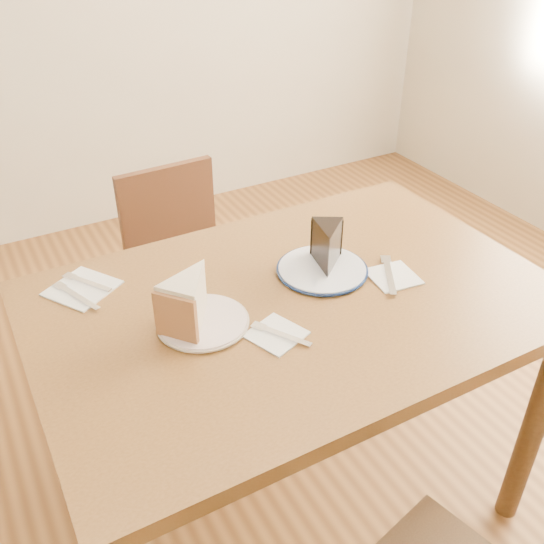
{
  "coord_description": "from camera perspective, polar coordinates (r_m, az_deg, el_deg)",
  "views": [
    {
      "loc": [
        -0.6,
        -0.98,
        1.58
      ],
      "look_at": [
        -0.03,
        0.05,
        0.8
      ],
      "focal_mm": 40.0,
      "sensor_mm": 36.0,
      "label": 1
    }
  ],
  "objects": [
    {
      "name": "carrot_cake",
      "position": [
        1.31,
        -7.56,
        -2.57
      ],
      "size": [
        0.16,
        0.15,
        0.1
      ],
      "primitive_type": null,
      "rotation": [
        0.0,
        0.0,
        -0.89
      ],
      "color": "beige",
      "rests_on": "plate_cream"
    },
    {
      "name": "fork_spare",
      "position": [
        1.52,
        -16.96,
        -0.95
      ],
      "size": [
        0.09,
        0.13,
        0.0
      ],
      "primitive_type": "cube",
      "rotation": [
        0.0,
        0.0,
        0.57
      ],
      "color": "silver",
      "rests_on": "napkin_spare"
    },
    {
      "name": "chocolate_cake",
      "position": [
        1.48,
        5.24,
        2.17
      ],
      "size": [
        0.12,
        0.13,
        0.1
      ],
      "primitive_type": null,
      "rotation": [
        0.0,
        0.0,
        2.6
      ],
      "color": "black",
      "rests_on": "plate_navy"
    },
    {
      "name": "fork_cream",
      "position": [
        1.29,
        0.94,
        -5.92
      ],
      "size": [
        0.08,
        0.13,
        0.0
      ],
      "primitive_type": "cube",
      "rotation": [
        0.0,
        0.0,
        0.54
      ],
      "color": "silver",
      "rests_on": "napkin_cream"
    },
    {
      "name": "knife_navy",
      "position": [
        1.51,
        10.97,
        -0.27
      ],
      "size": [
        0.1,
        0.15,
        0.0
      ],
      "primitive_type": "cube",
      "rotation": [
        0.0,
        0.0,
        -0.55
      ],
      "color": "silver",
      "rests_on": "napkin_navy"
    },
    {
      "name": "napkin_spare",
      "position": [
        1.51,
        -17.42,
        -1.47
      ],
      "size": [
        0.19,
        0.19,
        0.0
      ],
      "primitive_type": "cube",
      "rotation": [
        0.0,
        0.0,
        0.57
      ],
      "color": "white",
      "rests_on": "table"
    },
    {
      "name": "knife_spare",
      "position": [
        1.48,
        -17.88,
        -2.18
      ],
      "size": [
        0.07,
        0.15,
        0.0
      ],
      "primitive_type": "cube",
      "rotation": [
        0.0,
        0.0,
        0.38
      ],
      "color": "silver",
      "rests_on": "napkin_spare"
    },
    {
      "name": "chair_far",
      "position": [
        2.06,
        -7.92,
        -0.35
      ],
      "size": [
        0.41,
        0.41,
        0.79
      ],
      "rotation": [
        0.0,
        0.0,
        3.19
      ],
      "color": "#3A1E11",
      "rests_on": "ground"
    },
    {
      "name": "ground",
      "position": [
        1.95,
        1.76,
        -20.54
      ],
      "size": [
        4.0,
        4.0,
        0.0
      ],
      "primitive_type": "plane",
      "color": "#543216",
      "rests_on": "ground"
    },
    {
      "name": "table",
      "position": [
        1.47,
        2.19,
        -5.47
      ],
      "size": [
        1.2,
        0.8,
        0.75
      ],
      "color": "#4D2F15",
      "rests_on": "ground"
    },
    {
      "name": "plate_cream",
      "position": [
        1.34,
        -6.54,
        -4.71
      ],
      "size": [
        0.19,
        0.19,
        0.01
      ],
      "primitive_type": "cylinder",
      "color": "silver",
      "rests_on": "table"
    },
    {
      "name": "napkin_navy",
      "position": [
        1.51,
        11.33,
        -0.42
      ],
      "size": [
        0.12,
        0.12,
        0.0
      ],
      "primitive_type": "cube",
      "rotation": [
        0.0,
        0.0,
        -0.12
      ],
      "color": "white",
      "rests_on": "table"
    },
    {
      "name": "plate_navy",
      "position": [
        1.5,
        4.74,
        0.22
      ],
      "size": [
        0.22,
        0.22,
        0.01
      ],
      "primitive_type": "cylinder",
      "color": "white",
      "rests_on": "table"
    },
    {
      "name": "napkin_cream",
      "position": [
        1.3,
        0.4,
        -5.89
      ],
      "size": [
        0.14,
        0.14,
        0.0
      ],
      "primitive_type": "cube",
      "rotation": [
        0.0,
        0.0,
        0.36
      ],
      "color": "white",
      "rests_on": "table"
    }
  ]
}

